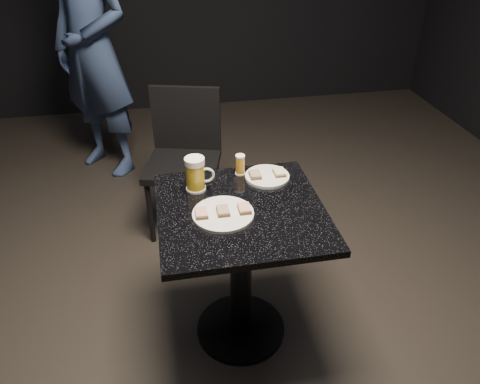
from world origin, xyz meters
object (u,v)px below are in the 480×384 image
object	(u,v)px
beer_tumbler	(240,165)
chair	(184,153)
plate_small	(267,176)
plate_large	(223,214)
beer_mug	(196,174)
table	(241,253)
patron	(93,50)

from	to	relation	value
beer_tumbler	chair	bearing A→B (deg)	106.63
plate_small	plate_large	bearing A→B (deg)	-133.82
plate_small	chair	xyz separation A→B (m)	(-0.33, 0.79, -0.25)
beer_mug	beer_tumbler	xyz separation A→B (m)	(0.22, 0.10, -0.03)
plate_small	beer_mug	xyz separation A→B (m)	(-0.33, -0.04, 0.07)
beer_mug	table	bearing A→B (deg)	-48.03
table	chair	bearing A→B (deg)	99.33
patron	beer_mug	distance (m)	1.76
plate_small	chair	world-z (taller)	chair
plate_large	beer_mug	distance (m)	0.25
beer_mug	beer_tumbler	world-z (taller)	beer_mug
plate_large	plate_small	xyz separation A→B (m)	(0.25, 0.26, 0.00)
plate_small	table	world-z (taller)	plate_small
plate_large	table	xyz separation A→B (m)	(0.08, 0.04, -0.25)
chair	plate_large	bearing A→B (deg)	-85.37
chair	beer_tumbler	bearing A→B (deg)	-73.37
plate_small	beer_mug	size ratio (longest dim) A/B	1.30
beer_tumbler	plate_small	bearing A→B (deg)	-27.64
plate_small	table	size ratio (longest dim) A/B	0.27
plate_small	table	distance (m)	0.37
plate_small	beer_tumbler	xyz separation A→B (m)	(-0.12, 0.06, 0.04)
beer_mug	chair	world-z (taller)	beer_mug
beer_tumbler	chair	world-z (taller)	chair
plate_large	chair	xyz separation A→B (m)	(-0.08, 1.04, -0.25)
chair	plate_small	bearing A→B (deg)	-67.06
plate_large	table	world-z (taller)	plate_large
table	beer_mug	world-z (taller)	beer_mug
patron	beer_mug	size ratio (longest dim) A/B	11.78
beer_tumbler	beer_mug	bearing A→B (deg)	-155.41
table	beer_tumbler	world-z (taller)	beer_tumbler
plate_large	chair	world-z (taller)	chair
plate_small	beer_tumbler	size ratio (longest dim) A/B	2.10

